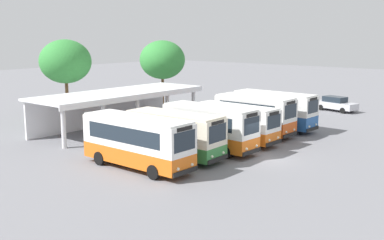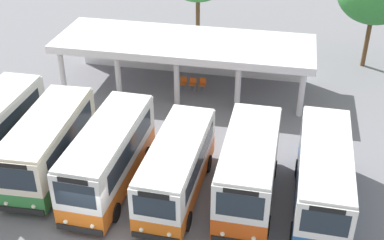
# 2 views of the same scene
# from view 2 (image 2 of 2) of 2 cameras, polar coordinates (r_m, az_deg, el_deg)

# --- Properties ---
(city_bus_second_in_row) EXTENTS (2.71, 7.35, 3.18)m
(city_bus_second_in_row) POSITION_cam_2_polar(r_m,az_deg,el_deg) (25.80, -15.96, -2.56)
(city_bus_second_in_row) COLOR black
(city_bus_second_in_row) RESTS_ON ground
(city_bus_middle_cream) EXTENTS (2.49, 7.58, 3.32)m
(city_bus_middle_cream) POSITION_cam_2_polar(r_m,az_deg,el_deg) (24.15, -9.43, -3.99)
(city_bus_middle_cream) COLOR black
(city_bus_middle_cream) RESTS_ON ground
(city_bus_fourth_amber) EXTENTS (2.48, 7.25, 2.98)m
(city_bus_fourth_amber) POSITION_cam_2_polar(r_m,az_deg,el_deg) (23.40, -1.73, -5.32)
(city_bus_fourth_amber) COLOR black
(city_bus_fourth_amber) RESTS_ON ground
(city_bus_fifth_blue) EXTENTS (2.51, 6.87, 3.36)m
(city_bus_fifth_blue) POSITION_cam_2_polar(r_m,az_deg,el_deg) (23.11, 6.48, -5.47)
(city_bus_fifth_blue) COLOR black
(city_bus_fifth_blue) RESTS_ON ground
(city_bus_far_end_green) EXTENTS (2.45, 7.69, 3.34)m
(city_bus_far_end_green) POSITION_cam_2_polar(r_m,az_deg,el_deg) (23.22, 14.67, -6.27)
(city_bus_far_end_green) COLOR black
(city_bus_far_end_green) RESTS_ON ground
(terminal_canopy) EXTENTS (16.58, 5.51, 3.40)m
(terminal_canopy) POSITION_cam_2_polar(r_m,az_deg,el_deg) (33.29, -0.67, 8.20)
(terminal_canopy) COLOR silver
(terminal_canopy) RESTS_ON ground
(waiting_chair_end_by_column) EXTENTS (0.46, 0.46, 0.86)m
(waiting_chair_end_by_column) POSITION_cam_2_polar(r_m,az_deg,el_deg) (33.45, -1.00, 4.36)
(waiting_chair_end_by_column) COLOR slate
(waiting_chair_end_by_column) RESTS_ON ground
(waiting_chair_second_from_end) EXTENTS (0.46, 0.46, 0.86)m
(waiting_chair_second_from_end) POSITION_cam_2_polar(r_m,az_deg,el_deg) (33.33, 0.09, 4.26)
(waiting_chair_second_from_end) COLOR slate
(waiting_chair_second_from_end) RESTS_ON ground
(waiting_chair_middle_seat) EXTENTS (0.46, 0.46, 0.86)m
(waiting_chair_middle_seat) POSITION_cam_2_polar(r_m,az_deg,el_deg) (33.28, 1.19, 4.21)
(waiting_chair_middle_seat) COLOR slate
(waiting_chair_middle_seat) RESTS_ON ground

